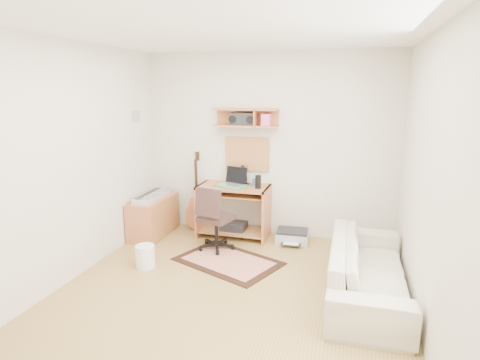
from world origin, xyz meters
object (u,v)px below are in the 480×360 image
(printer, at_px, (292,236))
(sofa, at_px, (368,260))
(desk, at_px, (234,211))
(cabinet, at_px, (153,216))
(task_chair, at_px, (216,218))

(printer, relative_size, sofa, 0.23)
(desk, bearing_deg, cabinet, -167.40)
(task_chair, distance_m, cabinet, 1.12)
(desk, relative_size, printer, 2.29)
(desk, bearing_deg, sofa, -34.64)
(cabinet, bearing_deg, task_chair, -15.00)
(desk, xyz_separation_m, task_chair, (-0.08, -0.54, 0.06))
(cabinet, relative_size, printer, 2.06)
(task_chair, distance_m, printer, 1.13)
(task_chair, relative_size, cabinet, 0.98)
(desk, distance_m, sofa, 2.20)
(task_chair, height_order, printer, task_chair)
(desk, distance_m, printer, 0.90)
(desk, bearing_deg, printer, -0.73)
(printer, bearing_deg, task_chair, -153.64)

